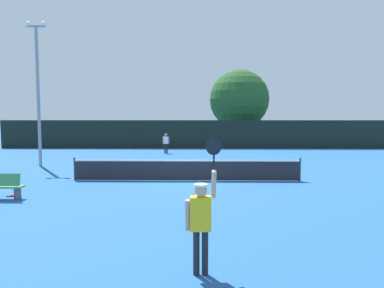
% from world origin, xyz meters
% --- Properties ---
extents(ground_plane, '(120.00, 120.00, 0.00)m').
position_xyz_m(ground_plane, '(0.00, 0.00, 0.00)').
color(ground_plane, '#235693').
extents(tennis_net, '(10.46, 0.08, 1.07)m').
position_xyz_m(tennis_net, '(0.00, 0.00, 0.51)').
color(tennis_net, '#232328').
rests_on(tennis_net, ground).
extents(perimeter_fence, '(36.48, 0.12, 2.65)m').
position_xyz_m(perimeter_fence, '(0.00, 16.60, 1.33)').
color(perimeter_fence, black).
rests_on(perimeter_fence, ground).
extents(player_serving, '(0.68, 0.40, 2.56)m').
position_xyz_m(player_serving, '(0.58, -9.40, 1.13)').
color(player_serving, yellow).
rests_on(player_serving, ground).
extents(player_receiving, '(0.57, 0.23, 1.58)m').
position_xyz_m(player_receiving, '(-2.07, 11.98, 0.96)').
color(player_receiving, white).
rests_on(player_receiving, ground).
extents(tennis_ball, '(0.07, 0.07, 0.07)m').
position_xyz_m(tennis_ball, '(0.85, -0.12, 0.03)').
color(tennis_ball, '#CCE033').
rests_on(tennis_ball, ground).
extents(spare_racket, '(0.28, 0.52, 0.04)m').
position_xyz_m(spare_racket, '(-6.38, -3.03, 0.02)').
color(spare_racket, black).
rests_on(spare_racket, ground).
extents(light_pole, '(1.18, 0.28, 8.45)m').
position_xyz_m(light_pole, '(-8.89, 4.54, 4.79)').
color(light_pole, gray).
rests_on(light_pole, ground).
extents(large_tree, '(6.36, 6.36, 8.01)m').
position_xyz_m(large_tree, '(4.96, 21.46, 4.83)').
color(large_tree, brown).
rests_on(large_tree, ground).
extents(parked_car_near, '(1.98, 4.24, 1.69)m').
position_xyz_m(parked_car_near, '(-3.11, 25.32, 0.78)').
color(parked_car_near, '#B7B7BC').
rests_on(parked_car_near, ground).
extents(parked_car_mid, '(2.37, 4.39, 1.69)m').
position_xyz_m(parked_car_mid, '(6.92, 21.80, 0.78)').
color(parked_car_mid, white).
rests_on(parked_car_mid, ground).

